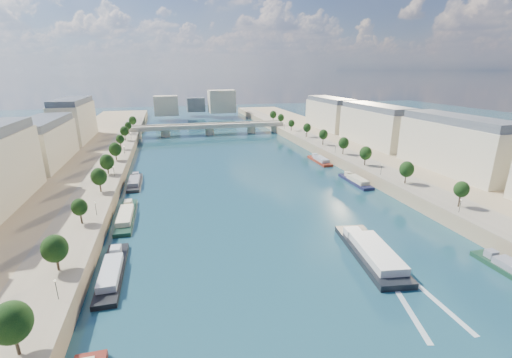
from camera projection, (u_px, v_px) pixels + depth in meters
ground at (247, 186)px, 142.38m from camera, size 700.00×700.00×0.00m
quay_left at (55, 195)px, 124.34m from camera, size 44.00×520.00×5.00m
quay_right at (398, 168)px, 158.90m from camera, size 44.00×520.00×5.00m
pave_left at (98, 185)px, 127.17m from camera, size 14.00×520.00×0.10m
pave_right at (370, 165)px, 154.53m from camera, size 14.00×520.00×0.10m
trees_left at (103, 169)px, 127.85m from camera, size 4.80×268.80×8.26m
trees_right at (355, 149)px, 161.62m from camera, size 4.80×268.80×8.26m
lamps_left at (106, 186)px, 118.20m from camera, size 0.36×200.36×4.28m
lamps_right at (356, 157)px, 157.23m from camera, size 0.36×200.36×4.28m
buildings_left at (19, 152)px, 128.07m from camera, size 16.00×226.00×23.20m
buildings_right at (409, 133)px, 168.86m from camera, size 16.00×226.00×23.20m
skyline at (200, 103)px, 341.17m from camera, size 79.00×42.00×22.00m
bridge at (210, 128)px, 254.30m from camera, size 112.00×12.00×8.15m
tour_barge at (371, 253)px, 87.63m from camera, size 12.86×31.02×4.08m
wake at (415, 296)px, 72.73m from camera, size 11.31×26.02×0.04m
moored_barges_left at (113, 267)px, 81.89m from camera, size 5.00×158.29×3.60m
moored_barges_right at (410, 212)px, 113.67m from camera, size 5.00×161.07×3.60m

